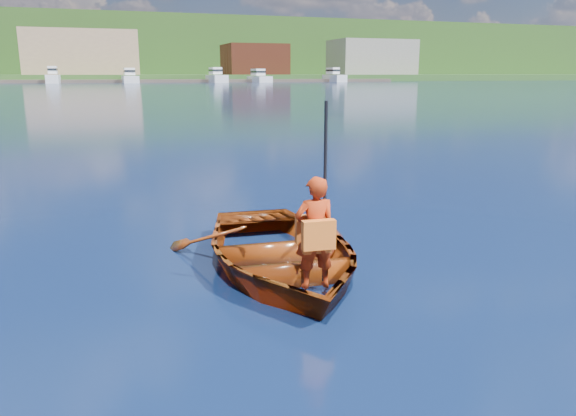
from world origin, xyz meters
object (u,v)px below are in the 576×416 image
at_px(rowboat, 280,252).
at_px(marina_yachts, 62,77).
at_px(child_paddler, 315,232).
at_px(dock, 103,81).

relative_size(rowboat, marina_yachts, 0.03).
distance_m(rowboat, child_paddler, 1.03).
distance_m(rowboat, marina_yachts, 144.50).
relative_size(rowboat, child_paddler, 1.93).
height_order(rowboat, dock, dock).
bearing_deg(child_paddler, marina_yachts, 93.56).
bearing_deg(marina_yachts, dock, 26.19).
bearing_deg(rowboat, child_paddler, -84.34).
height_order(dock, marina_yachts, marina_yachts).
height_order(child_paddler, marina_yachts, marina_yachts).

